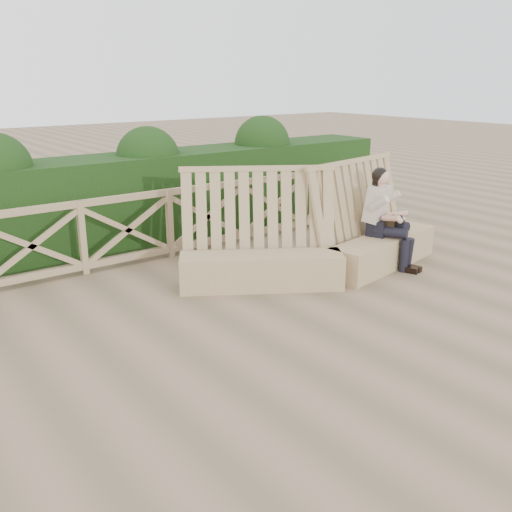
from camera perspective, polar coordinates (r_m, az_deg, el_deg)
ground at (r=6.24m, az=1.47°, el=-8.98°), size 60.00×60.00×0.00m
bench at (r=8.31m, az=6.71°, el=0.80°), size 4.23×1.85×1.61m
woman at (r=8.78m, az=12.76°, el=4.06°), size 0.57×0.96×1.50m
guardrail at (r=8.88m, az=-12.70°, el=2.56°), size 10.10×0.09×1.10m
hedge at (r=9.92m, az=-15.70°, el=5.06°), size 12.00×1.20×1.50m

